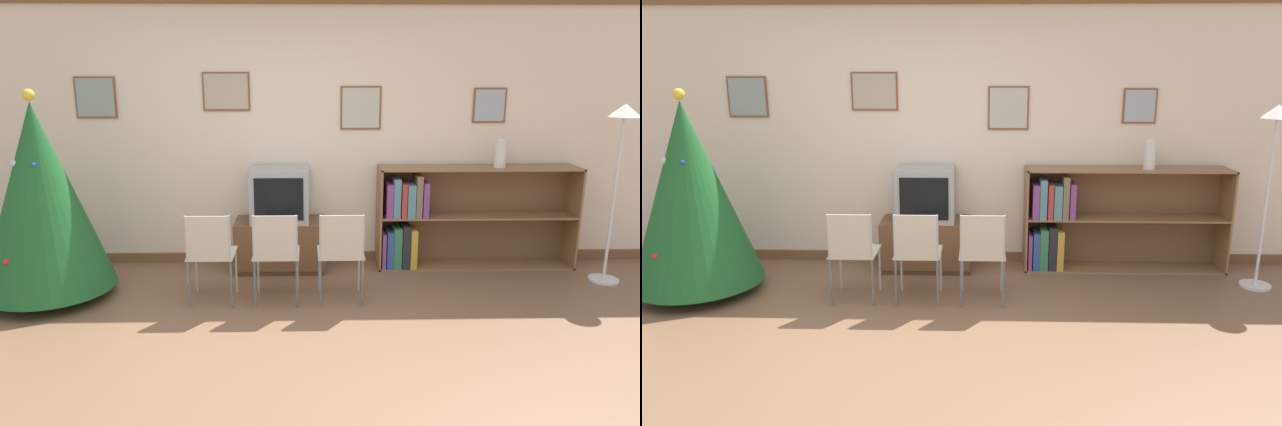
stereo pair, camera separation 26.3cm
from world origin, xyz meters
TOP-DOWN VIEW (x-y plane):
  - ground_plane at (0.00, 0.00)m, footprint 24.00×24.00m
  - wall_back at (-0.00, 2.29)m, footprint 8.88×0.11m
  - christmas_tree at (-2.18, 1.31)m, footprint 1.13×1.13m
  - tv_console at (-0.15, 1.99)m, footprint 0.90×0.46m
  - television at (-0.15, 1.99)m, footprint 0.58×0.44m
  - folding_chair_left at (-0.71, 1.11)m, footprint 0.40×0.40m
  - folding_chair_center at (-0.15, 1.11)m, footprint 0.40×0.40m
  - folding_chair_right at (0.41, 1.11)m, footprint 0.40×0.40m
  - bookshelf at (1.48, 2.06)m, footprint 2.01×0.36m
  - vase at (2.05, 2.03)m, footprint 0.11×0.11m
  - standing_lamp at (2.99, 1.58)m, footprint 0.28×0.28m

SIDE VIEW (x-z plane):
  - ground_plane at x=0.00m, z-range 0.00..0.00m
  - tv_console at x=-0.15m, z-range 0.00..0.52m
  - folding_chair_left at x=-0.71m, z-range 0.06..0.88m
  - folding_chair_center at x=-0.15m, z-range 0.06..0.88m
  - folding_chair_right at x=0.41m, z-range 0.06..0.88m
  - bookshelf at x=1.48m, z-range -0.02..1.02m
  - television at x=-0.15m, z-range 0.52..1.05m
  - christmas_tree at x=-2.18m, z-range 0.00..1.83m
  - vase at x=2.05m, z-range 1.04..1.33m
  - standing_lamp at x=2.99m, z-range 0.45..2.15m
  - wall_back at x=0.00m, z-range 0.00..2.70m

